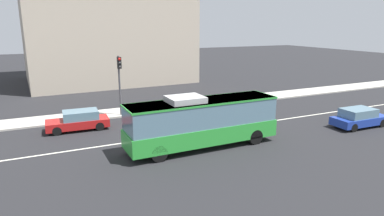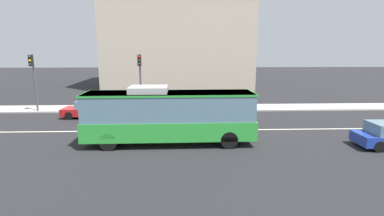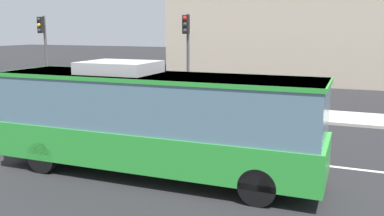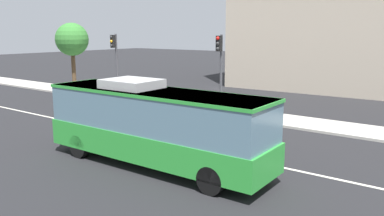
% 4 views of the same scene
% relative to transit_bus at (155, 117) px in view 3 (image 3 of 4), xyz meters
% --- Properties ---
extents(ground_plane, '(160.00, 160.00, 0.00)m').
position_rel_transit_bus_xyz_m(ground_plane, '(-1.97, 2.85, -1.81)').
color(ground_plane, black).
extents(sidewalk_kerb, '(80.00, 3.02, 0.14)m').
position_rel_transit_bus_xyz_m(sidewalk_kerb, '(-1.97, 10.67, -1.74)').
color(sidewalk_kerb, '#B2ADA3').
rests_on(sidewalk_kerb, ground_plane).
extents(lane_centre_line, '(76.00, 0.16, 0.01)m').
position_rel_transit_bus_xyz_m(lane_centre_line, '(-1.97, 2.85, -1.80)').
color(lane_centre_line, silver).
rests_on(lane_centre_line, ground_plane).
extents(transit_bus, '(10.03, 2.62, 3.46)m').
position_rel_transit_bus_xyz_m(transit_bus, '(0.00, 0.00, 0.00)').
color(transit_bus, green).
rests_on(transit_bus, ground_plane).
extents(sedan_red, '(4.57, 1.99, 1.46)m').
position_rel_transit_bus_xyz_m(sedan_red, '(-6.76, 7.19, -1.09)').
color(sedan_red, '#B21919').
rests_on(sedan_red, ground_plane).
extents(traffic_light_near_corner, '(0.32, 0.62, 5.20)m').
position_rel_transit_bus_xyz_m(traffic_light_near_corner, '(-2.97, 9.52, 1.75)').
color(traffic_light_near_corner, '#47474C').
rests_on(traffic_light_near_corner, ground_plane).
extents(traffic_light_mid_block, '(0.34, 0.62, 5.20)m').
position_rel_transit_bus_xyz_m(traffic_light_mid_block, '(-12.32, 9.33, 1.75)').
color(traffic_light_mid_block, '#47474C').
rests_on(traffic_light_mid_block, ground_plane).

